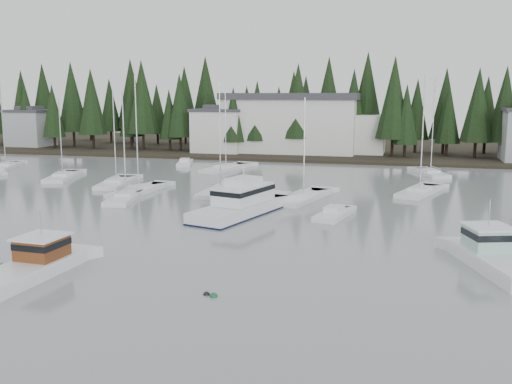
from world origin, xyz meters
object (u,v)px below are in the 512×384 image
house_west (219,130)px  sailboat_7 (226,169)px  sailboat_3 (430,174)px  sailboat_11 (63,178)px  runabout_1 (334,216)px  runabout_3 (185,164)px  harbor_inn (302,124)px  sailboat_5 (6,167)px  house_far_west (30,127)px  sailboat_9 (303,199)px  cabin_cruiser_center (241,206)px  sailboat_13 (139,192)px  sailboat_12 (117,184)px  lobster_boat_teal (496,260)px  lobster_boat_brown (28,269)px  sailboat_10 (221,192)px  sailboat_0 (420,193)px  sailboat_8 (126,198)px

house_west → sailboat_7: 22.13m
sailboat_3 → sailboat_11: (-48.10, -16.21, -0.03)m
house_west → runabout_1: size_ratio=1.46×
sailboat_7 → runabout_3: 9.15m
harbor_inn → runabout_3: size_ratio=4.33×
sailboat_5 → sailboat_7: 34.12m
house_far_west → sailboat_5: 33.30m
house_far_west → harbor_inn: harbor_inn is taller
harbor_inn → sailboat_5: sailboat_5 is taller
runabout_1 → harbor_inn: bearing=25.3°
house_west → sailboat_9: bearing=-60.6°
cabin_cruiser_center → sailboat_13: 17.26m
house_far_west → sailboat_9: size_ratio=0.74×
sailboat_12 → runabout_3: bearing=-12.8°
harbor_inn → sailboat_7: bearing=-107.2°
sailboat_12 → sailboat_9: bearing=-110.3°
lobster_boat_teal → runabout_1: 17.86m
lobster_boat_brown → sailboat_3: 59.67m
lobster_boat_teal → house_far_west: bearing=32.9°
sailboat_3 → sailboat_7: size_ratio=1.14×
sailboat_7 → sailboat_10: size_ratio=0.96×
sailboat_5 → house_far_west: bearing=9.0°
sailboat_9 → sailboat_13: (-19.23, -0.44, 0.03)m
sailboat_13 → runabout_1: bearing=-102.6°
sailboat_0 → sailboat_5: 61.74m
sailboat_3 → sailboat_11: bearing=89.7°
lobster_boat_teal → sailboat_13: (-35.70, 20.67, -0.51)m
sailboat_9 → runabout_3: sailboat_9 is taller
harbor_inn → sailboat_9: size_ratio=2.58×
sailboat_13 → sailboat_5: bearing=68.5°
house_west → sailboat_5: sailboat_5 is taller
runabout_1 → lobster_boat_teal: bearing=-125.1°
house_west → sailboat_11: 36.27m
sailboat_5 → sailboat_12: sailboat_5 is taller
house_west → sailboat_10: 41.71m
harbor_inn → sailboat_0: bearing=-61.4°
sailboat_9 → sailboat_12: 24.87m
harbor_inn → sailboat_8: 50.44m
harbor_inn → lobster_boat_brown: 75.40m
harbor_inn → lobster_boat_teal: 70.54m
cabin_cruiser_center → sailboat_0: 23.18m
house_far_west → sailboat_11: 48.09m
sailboat_9 → runabout_3: bearing=56.3°
house_far_west → sailboat_3: size_ratio=0.59×
cabin_cruiser_center → house_west: bearing=36.0°
sailboat_7 → sailboat_11: bearing=141.0°
sailboat_13 → sailboat_3: bearing=-49.1°
sailboat_11 → sailboat_0: bearing=-106.4°
sailboat_9 → sailboat_10: bearing=91.2°
cabin_cruiser_center → lobster_boat_teal: size_ratio=1.40×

